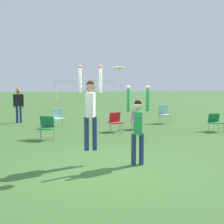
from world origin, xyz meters
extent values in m
plane|color=#3D662D|center=(0.00, 0.00, 0.00)|extent=(120.00, 120.00, 0.00)
cylinder|color=navy|center=(-0.56, 0.31, 0.78)|extent=(0.12, 0.12, 0.85)
cylinder|color=navy|center=(-0.36, 0.31, 0.78)|extent=(0.12, 0.12, 0.85)
cube|color=white|center=(-0.46, 0.31, 1.51)|extent=(0.30, 0.49, 0.60)
sphere|color=#9E704C|center=(-0.46, 0.31, 1.95)|extent=(0.23, 0.23, 0.23)
sphere|color=black|center=(-0.46, 0.31, 2.01)|extent=(0.20, 0.20, 0.20)
cylinder|color=white|center=(-0.71, 0.31, 2.13)|extent=(0.08, 0.08, 0.64)
sphere|color=#9E704C|center=(-0.71, 0.31, 2.44)|extent=(0.10, 0.10, 0.10)
cylinder|color=white|center=(-0.21, 0.31, 2.13)|extent=(0.08, 0.08, 0.64)
sphere|color=#9E704C|center=(-0.21, 0.31, 2.44)|extent=(0.10, 0.10, 0.10)
cylinder|color=navy|center=(0.59, 0.04, 0.39)|extent=(0.12, 0.12, 0.79)
cylinder|color=navy|center=(0.79, 0.04, 0.39)|extent=(0.12, 0.12, 0.79)
cube|color=green|center=(0.69, 0.04, 1.07)|extent=(0.30, 0.48, 0.56)
sphere|color=beige|center=(0.69, 0.04, 1.48)|extent=(0.21, 0.21, 0.21)
sphere|color=black|center=(0.69, 0.04, 1.54)|extent=(0.18, 0.18, 0.18)
cylinder|color=green|center=(0.44, 0.04, 1.64)|extent=(0.08, 0.08, 0.59)
sphere|color=beige|center=(0.44, 0.04, 1.94)|extent=(0.10, 0.10, 0.10)
cylinder|color=green|center=(0.93, 0.04, 1.64)|extent=(0.08, 0.08, 0.59)
sphere|color=beige|center=(0.93, 0.04, 1.94)|extent=(0.10, 0.10, 0.10)
cylinder|color=white|center=(0.19, 0.02, 2.41)|extent=(0.28, 0.27, 0.08)
cylinder|color=gray|center=(3.78, 7.19, 0.23)|extent=(0.02, 0.02, 0.45)
cylinder|color=gray|center=(4.20, 7.19, 0.23)|extent=(0.02, 0.02, 0.45)
cylinder|color=gray|center=(3.78, 7.61, 0.23)|extent=(0.02, 0.02, 0.45)
cylinder|color=gray|center=(4.20, 7.61, 0.23)|extent=(0.02, 0.02, 0.45)
cube|color=#8CC6C1|center=(3.99, 7.40, 0.43)|extent=(0.53, 0.53, 0.04)
cube|color=#8CC6C1|center=(3.99, 7.63, 0.69)|extent=(0.50, 0.16, 0.47)
cylinder|color=gray|center=(1.96, 5.59, 0.19)|extent=(0.02, 0.02, 0.39)
cylinder|color=gray|center=(2.33, 5.59, 0.19)|extent=(0.02, 0.02, 0.39)
cylinder|color=gray|center=(1.96, 5.97, 0.19)|extent=(0.02, 0.02, 0.39)
cylinder|color=gray|center=(2.33, 5.97, 0.19)|extent=(0.02, 0.02, 0.39)
cube|color=#C666A3|center=(2.15, 5.78, 0.37)|extent=(0.60, 0.60, 0.04)
cube|color=#C666A3|center=(2.15, 5.98, 0.63)|extent=(0.44, 0.32, 0.48)
cylinder|color=gray|center=(-1.88, 3.69, 0.21)|extent=(0.02, 0.02, 0.43)
cylinder|color=gray|center=(-1.43, 3.69, 0.21)|extent=(0.02, 0.02, 0.43)
cylinder|color=gray|center=(-1.88, 4.15, 0.21)|extent=(0.02, 0.02, 0.43)
cylinder|color=gray|center=(-1.43, 4.15, 0.21)|extent=(0.02, 0.02, 0.43)
cube|color=#1E753D|center=(-1.65, 3.92, 0.41)|extent=(0.70, 0.70, 0.04)
cube|color=#1E753D|center=(-1.65, 4.17, 0.63)|extent=(0.54, 0.31, 0.40)
cylinder|color=gray|center=(0.89, 5.01, 0.20)|extent=(0.02, 0.02, 0.40)
cylinder|color=gray|center=(1.32, 5.01, 0.20)|extent=(0.02, 0.02, 0.40)
cylinder|color=gray|center=(0.89, 5.44, 0.20)|extent=(0.02, 0.02, 0.40)
cylinder|color=gray|center=(1.32, 5.44, 0.20)|extent=(0.02, 0.02, 0.40)
cube|color=#B21E23|center=(1.11, 5.23, 0.38)|extent=(0.65, 0.65, 0.04)
cube|color=#B21E23|center=(1.11, 5.46, 0.60)|extent=(0.51, 0.28, 0.40)
cylinder|color=gray|center=(5.06, 4.37, 0.19)|extent=(0.02, 0.02, 0.38)
cylinder|color=gray|center=(5.49, 4.37, 0.19)|extent=(0.02, 0.02, 0.38)
cylinder|color=gray|center=(5.06, 4.81, 0.19)|extent=(0.02, 0.02, 0.38)
cylinder|color=gray|center=(5.49, 4.81, 0.19)|extent=(0.02, 0.02, 0.38)
cube|color=#1E753D|center=(5.28, 4.59, 0.37)|extent=(0.56, 0.56, 0.04)
cube|color=#1E753D|center=(5.28, 4.83, 0.56)|extent=(0.52, 0.15, 0.36)
cylinder|color=gray|center=(-1.54, 6.88, 0.20)|extent=(0.02, 0.02, 0.40)
cylinder|color=gray|center=(-1.06, 6.88, 0.20)|extent=(0.02, 0.02, 0.40)
cylinder|color=gray|center=(-1.54, 7.35, 0.20)|extent=(0.02, 0.02, 0.40)
cylinder|color=gray|center=(-1.06, 7.35, 0.20)|extent=(0.02, 0.02, 0.40)
cube|color=#8CC6C1|center=(-1.30, 7.12, 0.38)|extent=(0.78, 0.78, 0.04)
cube|color=#8CC6C1|center=(-1.30, 7.38, 0.63)|extent=(0.52, 0.42, 0.45)
cylinder|color=navy|center=(-3.31, 8.97, 0.43)|extent=(0.12, 0.12, 0.85)
cylinder|color=navy|center=(-3.14, 8.97, 0.43)|extent=(0.12, 0.12, 0.85)
cube|color=black|center=(-3.23, 8.97, 1.15)|extent=(0.44, 0.33, 0.60)
sphere|color=#9E704C|center=(-3.23, 8.97, 1.60)|extent=(0.23, 0.23, 0.23)
sphere|color=orange|center=(-3.23, 8.97, 1.66)|extent=(0.20, 0.20, 0.20)
cylinder|color=black|center=(-3.45, 8.97, 1.14)|extent=(0.08, 0.08, 0.64)
sphere|color=#9E704C|center=(-3.45, 8.97, 0.82)|extent=(0.10, 0.10, 0.10)
cylinder|color=black|center=(-3.00, 8.97, 1.14)|extent=(0.08, 0.08, 0.64)
sphere|color=#9E704C|center=(-3.00, 8.97, 0.82)|extent=(0.10, 0.10, 0.10)
cylinder|color=white|center=(-1.43, 29.57, 1.15)|extent=(0.10, 0.10, 2.30)
cylinder|color=white|center=(5.57, 29.57, 1.15)|extent=(0.10, 0.10, 2.30)
cylinder|color=white|center=(2.07, 29.57, 2.30)|extent=(7.00, 0.10, 0.10)
camera|label=1|loc=(-1.26, -7.40, 2.07)|focal=50.00mm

